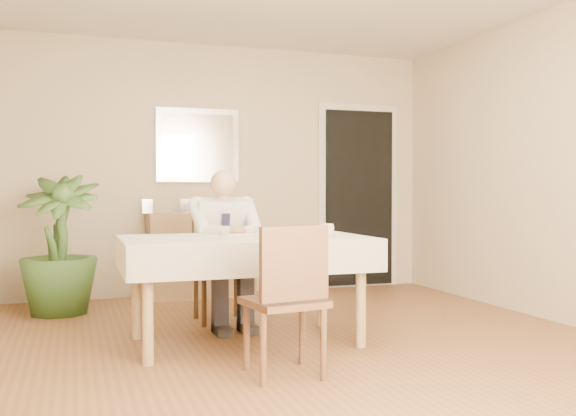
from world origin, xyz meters
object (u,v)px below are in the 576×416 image
object	(u,v)px
coffee_mug	(326,230)
seated_man	(226,239)
chair_far	(219,262)
sideboard	(201,255)
chair_near	(288,292)
potted_palm	(59,244)
dining_table	(245,249)

from	to	relation	value
coffee_mug	seated_man	bearing A→B (deg)	126.49
chair_far	coffee_mug	world-z (taller)	chair_far
seated_man	sideboard	size ratio (longest dim) A/B	1.16
chair_near	seated_man	world-z (taller)	seated_man
chair_near	coffee_mug	distance (m)	0.98
chair_far	seated_man	world-z (taller)	seated_man
seated_man	sideboard	xyz separation A→B (m)	(0.08, 1.48, -0.26)
coffee_mug	chair_far	bearing A→B (deg)	118.17
chair_far	chair_near	world-z (taller)	chair_near
seated_man	coffee_mug	xyz separation A→B (m)	(0.55, -0.74, 0.11)
seated_man	potted_palm	size ratio (longest dim) A/B	1.02
chair_near	seated_man	xyz separation A→B (m)	(-0.01, 1.50, 0.20)
chair_near	seated_man	bearing A→B (deg)	81.17
chair_near	seated_man	size ratio (longest dim) A/B	0.71
dining_table	chair_near	world-z (taller)	chair_near
potted_palm	chair_far	bearing A→B (deg)	-28.49
chair_far	sideboard	xyz separation A→B (m)	(0.08, 1.20, -0.05)
sideboard	chair_far	bearing A→B (deg)	-95.57
dining_table	sideboard	xyz separation A→B (m)	(0.08, 2.07, -0.24)
sideboard	potted_palm	world-z (taller)	potted_palm
chair_near	coffee_mug	size ratio (longest dim) A/B	7.71
dining_table	chair_near	size ratio (longest dim) A/B	1.95
dining_table	coffee_mug	bearing A→B (deg)	-15.17
chair_far	seated_man	xyz separation A→B (m)	(0.00, -0.28, 0.21)
seated_man	chair_near	bearing A→B (deg)	-89.59
chair_far	dining_table	bearing A→B (deg)	-94.99
chair_far	chair_near	size ratio (longest dim) A/B	0.97
seated_man	coffee_mug	size ratio (longest dim) A/B	10.90
potted_palm	sideboard	bearing A→B (deg)	20.53
dining_table	chair_near	bearing A→B (deg)	-89.18
potted_palm	dining_table	bearing A→B (deg)	-50.95
chair_far	potted_palm	size ratio (longest dim) A/B	0.70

